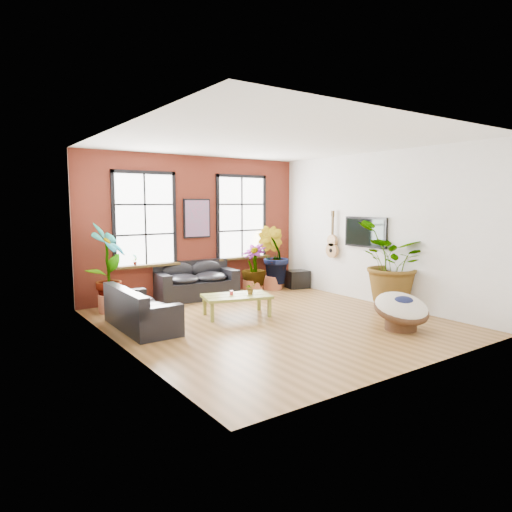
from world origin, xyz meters
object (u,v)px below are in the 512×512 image
at_px(coffee_table, 237,297).
at_px(papasan_chair, 401,309).
at_px(sofa_back, 195,281).
at_px(sofa_left, 139,310).

height_order(coffee_table, papasan_chair, papasan_chair).
bearing_deg(sofa_back, coffee_table, -88.17).
height_order(sofa_left, papasan_chair, sofa_left).
distance_m(sofa_back, coffee_table, 2.12).
bearing_deg(papasan_chair, sofa_back, 130.62).
xyz_separation_m(sofa_left, papasan_chair, (3.94, -2.86, 0.03)).
bearing_deg(sofa_left, papasan_chair, -125.93).
xyz_separation_m(sofa_back, papasan_chair, (1.80, -4.75, -0.02)).
relative_size(sofa_back, sofa_left, 1.05).
distance_m(coffee_table, papasan_chair, 3.26).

